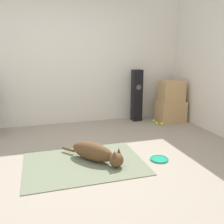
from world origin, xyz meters
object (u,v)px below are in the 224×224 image
Objects in this scene: cardboard_box_upper at (172,91)px; tennis_ball_loose_on_carpet at (154,121)px; dog at (96,153)px; floor_speaker at (137,96)px; tennis_ball_near_speaker at (162,124)px; frisbee at (159,159)px; cardboard_box_lower at (170,111)px; tennis_ball_by_boxes at (156,123)px.

tennis_ball_loose_on_carpet is (-0.39, -0.01, -0.62)m from cardboard_box_upper.
floor_speaker is (1.33, 1.81, 0.42)m from dog.
tennis_ball_near_speaker is 0.27m from tennis_ball_loose_on_carpet.
dog is 3.26× the size of frisbee.
dog is at bearing -142.51° from cardboard_box_lower.
tennis_ball_near_speaker is at bearing -141.90° from cardboard_box_lower.
tennis_ball_near_speaker is (0.82, 1.48, 0.02)m from frisbee.
tennis_ball_by_boxes is (-0.42, -0.18, -0.19)m from cardboard_box_lower.
dog is 1.48× the size of cardboard_box_lower.
frisbee is 3.88× the size of tennis_ball_loose_on_carpet.
frisbee is 2.20m from cardboard_box_upper.
cardboard_box_upper reaches higher than tennis_ball_loose_on_carpet.
floor_speaker is 0.73m from tennis_ball_by_boxes.
floor_speaker is at bearing 76.70° from frisbee.
cardboard_box_upper is (2.02, 1.55, 0.52)m from dog.
cardboard_box_upper is (0.01, 0.01, 0.43)m from cardboard_box_lower.
frisbee is at bearing -123.65° from cardboard_box_upper.
cardboard_box_upper is (1.16, 1.75, 0.64)m from frisbee.
tennis_ball_by_boxes and tennis_ball_near_speaker have the same top height.
floor_speaker reaches higher than dog.
floor_speaker is 16.63× the size of tennis_ball_loose_on_carpet.
dog is at bearing 166.91° from frisbee.
tennis_ball_near_speaker is (-0.35, -0.27, -0.62)m from cardboard_box_upper.
cardboard_box_upper is at bearing 37.97° from tennis_ball_near_speaker.
cardboard_box_upper reaches higher than dog.
floor_speaker is at bearing 122.72° from tennis_ball_near_speaker.
tennis_ball_near_speaker is at bearing 37.36° from dog.
dog is at bearing -142.64° from tennis_ball_near_speaker.
cardboard_box_upper is at bearing 33.20° from cardboard_box_lower.
tennis_ball_loose_on_carpet is (-0.04, 0.26, 0.00)m from tennis_ball_near_speaker.
cardboard_box_upper is 0.43× the size of floor_speaker.
cardboard_box_upper reaches higher than frisbee.
floor_speaker reaches higher than tennis_ball_loose_on_carpet.
tennis_ball_by_boxes is (-0.42, -0.18, -0.62)m from cardboard_box_upper.
frisbee is 0.45× the size of cardboard_box_lower.
tennis_ball_loose_on_carpet is at bearing -179.06° from cardboard_box_upper.
cardboard_box_lower is (2.01, 1.54, 0.08)m from dog.
cardboard_box_upper is at bearing 0.94° from tennis_ball_loose_on_carpet.
cardboard_box_upper is 0.77m from tennis_ball_by_boxes.
cardboard_box_lower reaches higher than tennis_ball_near_speaker.
floor_speaker is (-0.68, 0.27, 0.33)m from cardboard_box_lower.
cardboard_box_lower is 0.80m from floor_speaker.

